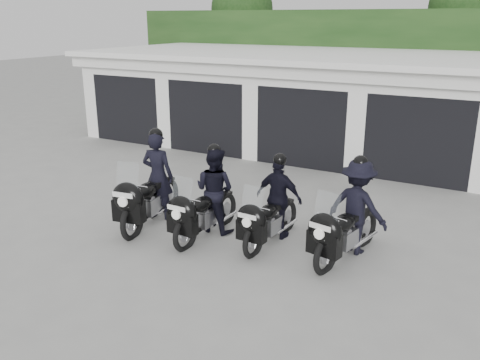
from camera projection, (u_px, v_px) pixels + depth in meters
The scene contains 7 objects.
ground at pixel (190, 237), 9.76m from camera, with size 80.00×80.00×0.00m, color gray.
garage_block at pixel (332, 103), 16.04m from camera, with size 16.40×6.80×2.96m.
background_vegetation at pixel (385, 51), 19.51m from camera, with size 20.00×3.90×5.80m.
police_bike_a at pixel (151, 187), 10.18m from camera, with size 0.90×2.26×1.98m.
police_bike_b at pixel (209, 196), 9.69m from camera, with size 0.84×2.08×1.81m.
police_bike_c at pixel (275, 204), 9.39m from camera, with size 0.96×1.97×1.72m.
police_bike_d at pixel (352, 213), 8.79m from camera, with size 1.20×2.10×1.85m.
Camera 1 is at (5.17, -7.38, 4.03)m, focal length 38.00 mm.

